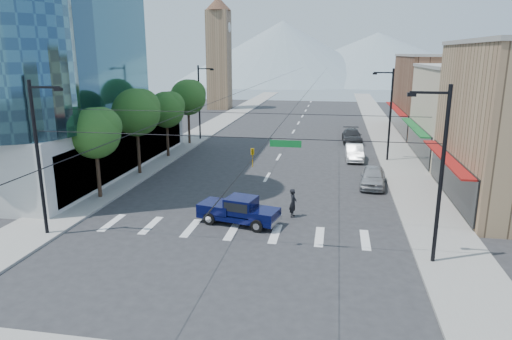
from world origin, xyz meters
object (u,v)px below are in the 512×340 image
object	(u,v)px
parked_car_mid	(354,152)
parked_car_far	(352,136)
pickup_truck	(238,210)
pedestrian	(293,203)
parked_car_near	(373,177)

from	to	relation	value
parked_car_mid	parked_car_far	size ratio (longest dim) A/B	0.86
pickup_truck	pedestrian	distance (m)	3.73
pickup_truck	pedestrian	world-z (taller)	pedestrian
parked_car_mid	parked_car_far	distance (m)	9.32
pickup_truck	pedestrian	bearing A→B (deg)	41.90
pickup_truck	parked_car_far	bearing A→B (deg)	87.47
pedestrian	parked_car_near	bearing A→B (deg)	-27.06
pickup_truck	parked_car_near	distance (m)	13.30
pickup_truck	parked_car_near	size ratio (longest dim) A/B	1.14
parked_car_near	parked_car_far	bearing A→B (deg)	99.03
pedestrian	pickup_truck	bearing A→B (deg)	127.06
parked_car_near	parked_car_mid	world-z (taller)	parked_car_near
pickup_truck	parked_car_far	xyz separation A→B (m)	(7.71, 28.52, -0.11)
pedestrian	parked_car_mid	distance (m)	17.94
pedestrian	parked_car_mid	xyz separation A→B (m)	(4.46, 17.37, -0.17)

